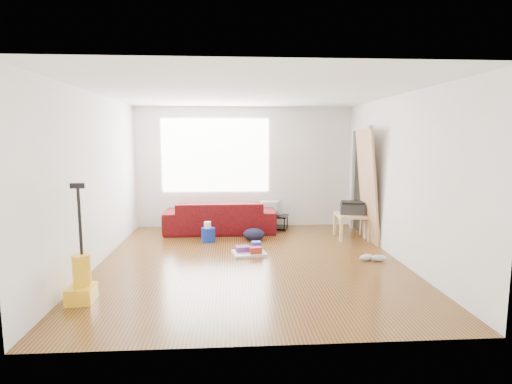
{
  "coord_description": "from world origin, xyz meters",
  "views": [
    {
      "loc": [
        -0.3,
        -5.85,
        1.84
      ],
      "look_at": [
        0.12,
        0.6,
        0.98
      ],
      "focal_mm": 28.0,
      "sensor_mm": 36.0,
      "label": 1
    }
  ],
  "objects": [
    {
      "name": "cleaning_tray",
      "position": [
        0.01,
        0.38,
        0.06
      ],
      "size": [
        0.57,
        0.48,
        0.18
      ],
      "rotation": [
        0.0,
        0.0,
        0.16
      ],
      "color": "silver",
      "rests_on": "ground"
    },
    {
      "name": "tv_stand",
      "position": [
        0.5,
        2.22,
        0.15
      ],
      "size": [
        0.84,
        0.63,
        0.28
      ],
      "rotation": [
        0.0,
        0.0,
        -0.3
      ],
      "color": "black",
      "rests_on": "ground"
    },
    {
      "name": "side_table",
      "position": [
        1.95,
        1.28,
        0.39
      ],
      "size": [
        0.59,
        0.59,
        0.46
      ],
      "rotation": [
        0.0,
        0.0,
        -0.04
      ],
      "color": "tan",
      "rests_on": "ground"
    },
    {
      "name": "backpack",
      "position": [
        0.13,
        1.27,
        0.0
      ],
      "size": [
        0.46,
        0.41,
        0.22
      ],
      "primitive_type": "ellipsoid",
      "rotation": [
        0.0,
        0.0,
        -0.26
      ],
      "color": "black",
      "rests_on": "ground"
    },
    {
      "name": "door_panel",
      "position": [
        2.13,
        1.02,
        0.0
      ],
      "size": [
        0.25,
        0.81,
        2.01
      ],
      "primitive_type": "cube",
      "rotation": [
        0.0,
        -0.1,
        0.0
      ],
      "color": "tan",
      "rests_on": "ground"
    },
    {
      "name": "sofa",
      "position": [
        -0.5,
        1.95,
        0.0
      ],
      "size": [
        2.17,
        0.85,
        0.63
      ],
      "primitive_type": "imported",
      "rotation": [
        0.0,
        0.0,
        3.14
      ],
      "color": "#39020A",
      "rests_on": "ground"
    },
    {
      "name": "sneakers",
      "position": [
        1.85,
        -0.1,
        0.05
      ],
      "size": [
        0.44,
        0.22,
        0.1
      ],
      "rotation": [
        0.0,
        0.0,
        -0.04
      ],
      "color": "silver",
      "rests_on": "ground"
    },
    {
      "name": "tv",
      "position": [
        0.5,
        2.22,
        0.44
      ],
      "size": [
        0.56,
        0.07,
        0.32
      ],
      "primitive_type": "imported",
      "rotation": [
        0.0,
        0.0,
        3.14
      ],
      "color": "black",
      "rests_on": "tv_stand"
    },
    {
      "name": "toilet_paper",
      "position": [
        -0.71,
        1.21,
        0.18
      ],
      "size": [
        0.12,
        0.12,
        0.11
      ],
      "primitive_type": "cylinder",
      "color": "white",
      "rests_on": "bucket"
    },
    {
      "name": "printer",
      "position": [
        1.95,
        1.28,
        0.58
      ],
      "size": [
        0.5,
        0.42,
        0.23
      ],
      "rotation": [
        0.0,
        0.0,
        -0.2
      ],
      "color": "#252528",
      "rests_on": "side_table"
    },
    {
      "name": "vacuum",
      "position": [
        -2.0,
        -1.36,
        0.25
      ],
      "size": [
        0.3,
        0.34,
        1.35
      ],
      "rotation": [
        0.0,
        0.0,
        0.05
      ],
      "color": "yellow",
      "rests_on": "ground"
    },
    {
      "name": "bucket",
      "position": [
        -0.7,
        1.22,
        0.0
      ],
      "size": [
        0.32,
        0.32,
        0.25
      ],
      "primitive_type": "cylinder",
      "rotation": [
        0.0,
        0.0,
        0.34
      ],
      "color": "#132C9D",
      "rests_on": "ground"
    },
    {
      "name": "room",
      "position": [
        0.07,
        0.15,
        1.25
      ],
      "size": [
        4.51,
        5.01,
        2.51
      ],
      "color": "#482C10",
      "rests_on": "ground"
    }
  ]
}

